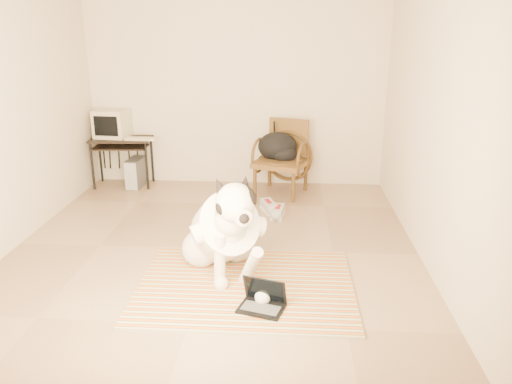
# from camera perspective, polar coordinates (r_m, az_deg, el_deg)

# --- Properties ---
(floor) EXTENTS (4.50, 4.50, 0.00)m
(floor) POSITION_cam_1_polar(r_m,az_deg,el_deg) (5.02, -4.77, -6.49)
(floor) COLOR #98795D
(floor) RESTS_ON ground
(wall_back) EXTENTS (4.50, 0.00, 4.50)m
(wall_back) POSITION_cam_1_polar(r_m,az_deg,el_deg) (6.83, -2.30, 12.06)
(wall_back) COLOR beige
(wall_back) RESTS_ON floor
(wall_front) EXTENTS (4.50, 0.00, 4.50)m
(wall_front) POSITION_cam_1_polar(r_m,az_deg,el_deg) (2.48, -13.10, -0.02)
(wall_front) COLOR beige
(wall_front) RESTS_ON floor
(wall_right) EXTENTS (0.00, 4.50, 4.50)m
(wall_right) POSITION_cam_1_polar(r_m,az_deg,el_deg) (4.74, 19.69, 8.14)
(wall_right) COLOR beige
(wall_right) RESTS_ON floor
(rug) EXTENTS (1.82, 1.40, 0.02)m
(rug) POSITION_cam_1_polar(r_m,az_deg,el_deg) (4.32, -1.20, -10.68)
(rug) COLOR orange
(rug) RESTS_ON floor
(dog) EXTENTS (0.84, 1.24, 1.03)m
(dog) POSITION_cam_1_polar(r_m,az_deg,el_deg) (4.38, -3.62, -4.49)
(dog) COLOR silver
(dog) RESTS_ON rug
(laptop) EXTENTS (0.40, 0.34, 0.24)m
(laptop) POSITION_cam_1_polar(r_m,az_deg,el_deg) (3.97, 0.77, -12.31)
(laptop) COLOR black
(laptop) RESTS_ON rug
(computer_desk) EXTENTS (0.83, 0.50, 0.67)m
(computer_desk) POSITION_cam_1_polar(r_m,az_deg,el_deg) (7.04, -15.16, 5.20)
(computer_desk) COLOR black
(computer_desk) RESTS_ON floor
(crt_monitor) EXTENTS (0.46, 0.44, 0.37)m
(crt_monitor) POSITION_cam_1_polar(r_m,az_deg,el_deg) (7.10, -16.10, 7.54)
(crt_monitor) COLOR beige
(crt_monitor) RESTS_ON computer_desk
(desk_keyboard) EXTENTS (0.41, 0.15, 0.03)m
(desk_keyboard) POSITION_cam_1_polar(r_m,az_deg,el_deg) (6.86, -13.04, 5.95)
(desk_keyboard) COLOR beige
(desk_keyboard) RESTS_ON computer_desk
(pc_tower) EXTENTS (0.20, 0.43, 0.39)m
(pc_tower) POSITION_cam_1_polar(r_m,az_deg,el_deg) (7.05, -13.56, 2.17)
(pc_tower) COLOR #464648
(pc_tower) RESTS_ON floor
(rattan_chair) EXTENTS (0.79, 0.78, 0.95)m
(rattan_chair) POSITION_cam_1_polar(r_m,az_deg,el_deg) (6.52, 3.06, 3.95)
(rattan_chair) COLOR brown
(rattan_chair) RESTS_ON floor
(backpack) EXTENTS (0.51, 0.45, 0.38)m
(backpack) POSITION_cam_1_polar(r_m,az_deg,el_deg) (6.47, 2.61, 5.07)
(backpack) COLOR black
(backpack) RESTS_ON rattan_chair
(sneaker_left) EXTENTS (0.24, 0.36, 0.12)m
(sneaker_left) POSITION_cam_1_polar(r_m,az_deg,el_deg) (5.97, 1.47, -1.71)
(sneaker_left) COLOR white
(sneaker_left) RESTS_ON floor
(sneaker_right) EXTENTS (0.17, 0.33, 0.11)m
(sneaker_right) POSITION_cam_1_polar(r_m,az_deg,el_deg) (5.82, 2.50, -2.31)
(sneaker_right) COLOR white
(sneaker_right) RESTS_ON floor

